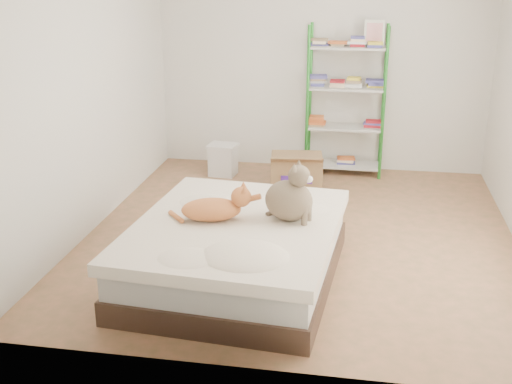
% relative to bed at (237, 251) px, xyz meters
% --- Properties ---
extents(room, '(3.81, 4.21, 2.61)m').
position_rel_bed_xyz_m(room, '(0.39, 0.96, 1.06)').
color(room, '#B07453').
rests_on(room, ground).
extents(bed, '(1.63, 1.97, 0.48)m').
position_rel_bed_xyz_m(bed, '(0.00, 0.00, 0.00)').
color(bed, '#432B23').
rests_on(bed, ground).
extents(orange_cat, '(0.59, 0.42, 0.22)m').
position_rel_bed_xyz_m(orange_cat, '(-0.20, 0.01, 0.35)').
color(orange_cat, '#D67746').
rests_on(orange_cat, bed).
extents(grey_cat, '(0.46, 0.41, 0.45)m').
position_rel_bed_xyz_m(grey_cat, '(0.38, 0.12, 0.46)').
color(grey_cat, '#88755A').
rests_on(grey_cat, bed).
extents(shelf_unit, '(0.88, 0.36, 1.74)m').
position_rel_bed_xyz_m(shelf_unit, '(0.70, 2.84, 0.69)').
color(shelf_unit, '#28862C').
rests_on(shelf_unit, ground).
extents(cardboard_box, '(0.59, 0.58, 0.44)m').
position_rel_bed_xyz_m(cardboard_box, '(0.22, 2.16, -0.04)').
color(cardboard_box, olive).
rests_on(cardboard_box, ground).
extents(white_bin, '(0.35, 0.31, 0.37)m').
position_rel_bed_xyz_m(white_bin, '(-0.67, 2.53, -0.05)').
color(white_bin, silver).
rests_on(white_bin, ground).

